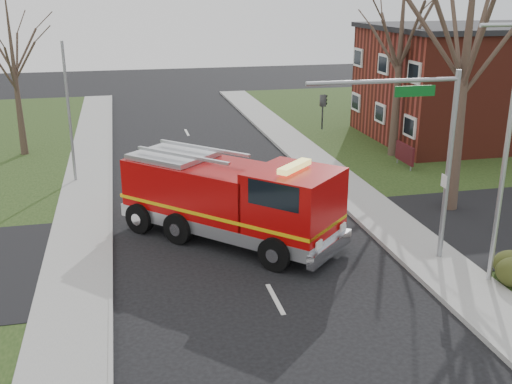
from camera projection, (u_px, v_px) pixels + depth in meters
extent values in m
plane|color=black|center=(275.00, 299.00, 18.86)|extent=(120.00, 120.00, 0.00)
cube|color=gray|center=(453.00, 277.00, 20.14)|extent=(2.40, 80.00, 0.15)
cube|color=gray|center=(71.00, 320.00, 17.52)|extent=(2.40, 80.00, 0.15)
cube|color=maroon|center=(491.00, 85.00, 38.39)|extent=(15.00, 10.00, 7.00)
cube|color=black|center=(498.00, 27.00, 37.24)|extent=(15.40, 10.40, 0.30)
cube|color=silver|center=(380.00, 113.00, 37.27)|extent=(0.12, 1.40, 1.20)
cube|color=#410F14|center=(405.00, 153.00, 32.34)|extent=(0.12, 2.00, 1.00)
cylinder|color=gray|center=(411.00, 165.00, 31.74)|extent=(0.08, 0.08, 0.90)
cylinder|color=gray|center=(398.00, 157.00, 33.22)|extent=(0.08, 0.08, 0.90)
cone|color=#3D2C24|center=(464.00, 74.00, 24.49)|extent=(0.64, 0.64, 12.00)
cone|color=#3D2C24|center=(399.00, 66.00, 33.36)|extent=(0.56, 0.56, 10.50)
cone|color=#3D2C24|center=(15.00, 79.00, 33.78)|extent=(0.44, 0.44, 9.00)
cylinder|color=gray|center=(448.00, 170.00, 20.53)|extent=(0.18, 0.18, 6.80)
cylinder|color=gray|center=(384.00, 81.00, 18.99)|extent=(5.20, 0.14, 0.14)
cube|color=#0C591E|center=(415.00, 91.00, 19.34)|extent=(1.40, 0.06, 0.35)
imported|color=black|center=(324.00, 95.00, 18.68)|extent=(0.22, 0.18, 1.10)
cylinder|color=#B7BABF|center=(505.00, 161.00, 18.58)|extent=(0.16, 0.16, 8.40)
cylinder|color=#B7BABF|center=(502.00, 25.00, 17.12)|extent=(1.40, 0.12, 0.12)
cylinder|color=gray|center=(69.00, 114.00, 29.23)|extent=(0.14, 0.14, 7.00)
cube|color=#AA0807|center=(201.00, 191.00, 23.67)|extent=(6.09, 6.15, 2.33)
cube|color=#AA0807|center=(294.00, 207.00, 21.44)|extent=(4.08, 4.08, 2.66)
cube|color=#B7BABF|center=(229.00, 220.00, 23.28)|extent=(8.12, 8.23, 0.50)
cube|color=#E5B20C|center=(228.00, 205.00, 23.09)|extent=(8.12, 8.24, 0.13)
cube|color=black|center=(325.00, 190.00, 20.55)|extent=(1.93, 1.88, 0.94)
cube|color=#E5D866|center=(295.00, 166.00, 20.97)|extent=(1.54, 1.52, 0.20)
cylinder|color=black|center=(275.00, 254.00, 20.65)|extent=(1.13, 1.15, 1.22)
cylinder|color=black|center=(314.00, 228.00, 22.94)|extent=(1.13, 1.15, 1.22)
cylinder|color=black|center=(140.00, 218.00, 23.90)|extent=(1.13, 1.15, 1.22)
cylinder|color=black|center=(186.00, 198.00, 26.20)|extent=(1.13, 1.15, 1.22)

